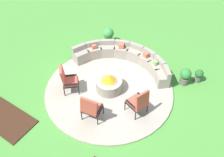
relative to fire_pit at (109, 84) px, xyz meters
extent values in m
plane|color=#478C38|center=(0.00, 0.00, -0.34)|extent=(24.00, 24.00, 0.00)
cylinder|color=#9E9384|center=(0.00, 0.00, -0.31)|extent=(4.83, 4.83, 0.06)
cube|color=#382114|center=(-2.18, -3.08, -0.32)|extent=(2.02, 1.10, 0.04)
cylinder|color=gray|center=(0.00, 0.00, -0.06)|extent=(0.98, 0.98, 0.45)
cylinder|color=black|center=(0.00, 0.00, 0.14)|extent=(0.64, 0.64, 0.06)
cone|color=orange|center=(0.00, 0.00, 0.31)|extent=(0.51, 0.51, 0.28)
cube|color=gray|center=(1.51, 1.38, -0.04)|extent=(0.74, 0.75, 0.48)
cube|color=gray|center=(1.62, 1.47, 0.31)|extent=(0.53, 0.56, 0.22)
cube|color=gray|center=(1.05, 1.75, -0.04)|extent=(0.75, 0.70, 0.48)
cube|color=gray|center=(1.13, 1.88, 0.31)|extent=(0.60, 0.45, 0.22)
cube|color=gray|center=(0.51, 1.98, -0.04)|extent=(0.70, 0.59, 0.48)
cube|color=gray|center=(0.54, 2.12, 0.31)|extent=(0.63, 0.31, 0.22)
cube|color=gray|center=(-0.08, 2.04, -0.04)|extent=(0.62, 0.47, 0.48)
cube|color=gray|center=(-0.09, 2.19, 0.31)|extent=(0.61, 0.18, 0.22)
cube|color=gray|center=(-0.66, 1.93, -0.04)|extent=(0.72, 0.62, 0.48)
cube|color=gray|center=(-0.71, 2.07, 0.31)|extent=(0.62, 0.35, 0.22)
cube|color=gray|center=(-1.19, 1.66, -0.04)|extent=(0.75, 0.72, 0.48)
cube|color=gray|center=(-1.27, 1.78, 0.31)|extent=(0.59, 0.48, 0.22)
cube|color=gray|center=(-1.62, 1.25, -0.04)|extent=(0.73, 0.75, 0.48)
cube|color=gray|center=(-1.73, 1.34, 0.31)|extent=(0.50, 0.58, 0.22)
cube|color=gray|center=(-1.91, 0.74, -0.04)|extent=(0.64, 0.73, 0.48)
cube|color=gray|center=(-2.04, 0.79, 0.31)|extent=(0.37, 0.62, 0.22)
cube|color=#BC5B47|center=(-0.65, 1.89, 0.30)|extent=(0.27, 0.25, 0.21)
cube|color=#BC5B47|center=(-1.58, 1.22, 0.29)|extent=(0.22, 0.23, 0.18)
cube|color=#BC5B47|center=(0.49, 1.93, 0.29)|extent=(0.23, 0.22, 0.19)
cube|color=#70A34C|center=(1.03, 1.71, 0.28)|extent=(0.20, 0.19, 0.16)
cylinder|color=black|center=(-1.12, -0.46, -0.09)|extent=(0.04, 0.04, 0.38)
cylinder|color=black|center=(-0.78, -0.83, -0.09)|extent=(0.04, 0.04, 0.38)
cylinder|color=black|center=(-1.50, -0.80, -0.09)|extent=(0.04, 0.04, 0.38)
cylinder|color=black|center=(-1.16, -1.18, -0.09)|extent=(0.04, 0.04, 0.38)
cube|color=black|center=(-1.14, -0.82, 0.12)|extent=(0.77, 0.77, 0.05)
cube|color=#B24738|center=(-1.14, -0.82, 0.19)|extent=(0.71, 0.71, 0.09)
cube|color=#B24738|center=(-1.32, -0.98, 0.51)|extent=(0.40, 0.51, 0.76)
cube|color=black|center=(-1.30, -0.64, 0.26)|extent=(0.38, 0.35, 0.04)
cube|color=black|center=(-0.98, -1.00, 0.26)|extent=(0.38, 0.35, 0.04)
cylinder|color=black|center=(-0.08, -1.21, -0.09)|extent=(0.04, 0.04, 0.38)
cylinder|color=black|center=(0.49, -1.08, -0.09)|extent=(0.04, 0.04, 0.38)
cylinder|color=black|center=(0.03, -1.68, -0.09)|extent=(0.04, 0.04, 0.38)
cylinder|color=black|center=(0.59, -1.55, -0.09)|extent=(0.04, 0.04, 0.38)
cube|color=black|center=(0.26, -1.38, 0.12)|extent=(0.71, 0.64, 0.05)
cube|color=#B24738|center=(0.26, -1.38, 0.19)|extent=(0.66, 0.59, 0.09)
cube|color=#B24738|center=(0.31, -1.59, 0.48)|extent=(0.62, 0.23, 0.72)
cube|color=black|center=(-0.01, -1.44, 0.26)|extent=(0.15, 0.44, 0.04)
cube|color=black|center=(0.53, -1.32, 0.26)|extent=(0.15, 0.44, 0.04)
cylinder|color=black|center=(1.01, -0.52, -0.09)|extent=(0.04, 0.04, 0.38)
cylinder|color=black|center=(1.19, 0.00, -0.09)|extent=(0.04, 0.04, 0.38)
cylinder|color=black|center=(1.53, -0.70, -0.09)|extent=(0.04, 0.04, 0.38)
cylinder|color=black|center=(1.70, -0.18, -0.09)|extent=(0.04, 0.04, 0.38)
cube|color=black|center=(1.36, -0.35, 0.12)|extent=(0.73, 0.74, 0.05)
cube|color=#B24738|center=(1.36, -0.35, 0.19)|extent=(0.68, 0.68, 0.09)
cube|color=#B24738|center=(1.59, -0.43, 0.46)|extent=(0.32, 0.59, 0.66)
cube|color=black|center=(1.28, -0.60, 0.26)|extent=(0.48, 0.20, 0.04)
cube|color=black|center=(1.44, -0.10, 0.26)|extent=(0.48, 0.20, 0.04)
cylinder|color=#605B56|center=(2.62, 2.33, -0.23)|extent=(0.27, 0.27, 0.24)
sphere|color=#236028|center=(2.62, 2.33, 0.04)|extent=(0.33, 0.33, 0.33)
sphere|color=yellow|center=(2.66, 2.33, 0.11)|extent=(0.12, 0.12, 0.12)
cylinder|color=#605B56|center=(2.22, 1.91, -0.19)|extent=(0.34, 0.34, 0.31)
sphere|color=#2D7A33|center=(2.22, 1.91, 0.15)|extent=(0.42, 0.42, 0.42)
cylinder|color=#605B56|center=(-1.72, 2.51, -0.17)|extent=(0.34, 0.34, 0.34)
sphere|color=#3D8E42|center=(-1.72, 2.51, 0.18)|extent=(0.49, 0.49, 0.49)
camera|label=1|loc=(3.67, -5.35, 6.57)|focal=39.90mm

